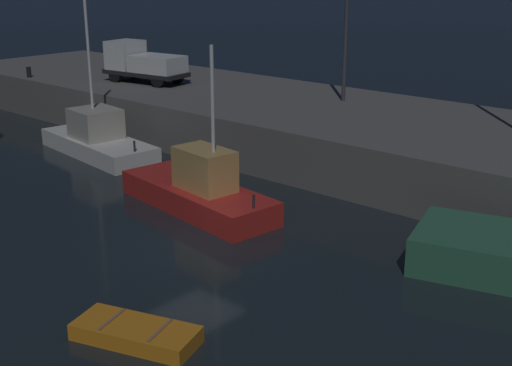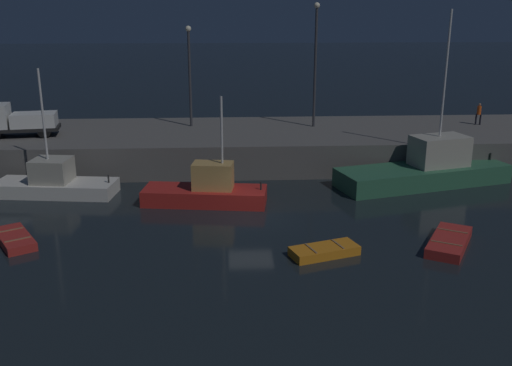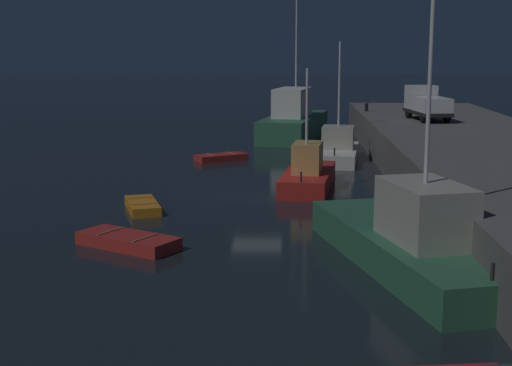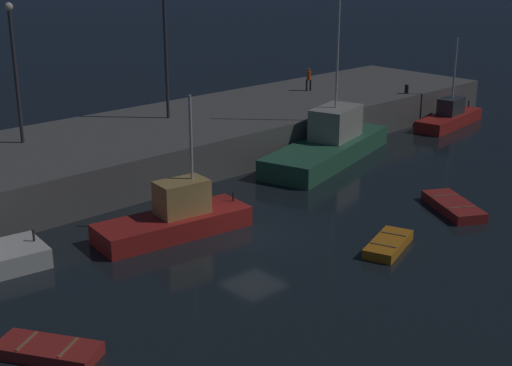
{
  "view_description": "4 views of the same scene",
  "coord_description": "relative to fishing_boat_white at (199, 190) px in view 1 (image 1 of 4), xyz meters",
  "views": [
    {
      "loc": [
        15.52,
        -14.6,
        9.18
      ],
      "look_at": [
        -0.06,
        3.18,
        1.46
      ],
      "focal_mm": 47.81,
      "sensor_mm": 36.0,
      "label": 1
    },
    {
      "loc": [
        -1.36,
        -29.99,
        11.23
      ],
      "look_at": [
        0.37,
        1.45,
        1.58
      ],
      "focal_mm": 40.53,
      "sensor_mm": 36.0,
      "label": 2
    },
    {
      "loc": [
        36.29,
        1.47,
        7.59
      ],
      "look_at": [
        3.46,
        0.1,
        1.38
      ],
      "focal_mm": 51.71,
      "sensor_mm": 36.0,
      "label": 3
    },
    {
      "loc": [
        -20.96,
        -22.33,
        12.68
      ],
      "look_at": [
        2.21,
        2.19,
        1.51
      ],
      "focal_mm": 50.53,
      "sensor_mm": 36.0,
      "label": 4
    }
  ],
  "objects": [
    {
      "name": "utility_truck",
      "position": [
        -13.59,
        8.68,
        2.69
      ],
      "size": [
        5.42,
        2.67,
        2.36
      ],
      "color": "black",
      "rests_on": "pier_quay"
    },
    {
      "name": "pier_quay",
      "position": [
        2.47,
        9.95,
        0.37
      ],
      "size": [
        63.07,
        10.77,
        2.32
      ],
      "color": "#5B5956",
      "rests_on": "ground"
    },
    {
      "name": "dinghy_orange_near",
      "position": [
        5.7,
        -7.81,
        -0.57
      ],
      "size": [
        3.46,
        2.25,
        0.48
      ],
      "color": "orange",
      "rests_on": "ground"
    },
    {
      "name": "fishing_trawler_green",
      "position": [
        -9.49,
        2.22,
        -0.01
      ],
      "size": [
        7.66,
        3.42,
        7.76
      ],
      "color": "silver",
      "rests_on": "ground"
    },
    {
      "name": "bollard_central",
      "position": [
        -20.33,
        5.19,
        1.85
      ],
      "size": [
        0.28,
        0.28,
        0.64
      ],
      "primitive_type": "cylinder",
      "color": "black",
      "rests_on": "pier_quay"
    },
    {
      "name": "fishing_boat_white",
      "position": [
        0.0,
        0.0,
        0.0
      ],
      "size": [
        7.5,
        3.34,
        6.39
      ],
      "color": "red",
      "rests_on": "ground"
    },
    {
      "name": "ground_plane",
      "position": [
        2.47,
        -2.63,
        -0.79
      ],
      "size": [
        320.0,
        320.0,
        0.0
      ],
      "primitive_type": "plane",
      "color": "black"
    },
    {
      "name": "lamp_post_west",
      "position": [
        -1.47,
        11.8,
        5.96
      ],
      "size": [
        0.44,
        0.44,
        7.54
      ],
      "color": "#38383D",
      "rests_on": "pier_quay"
    }
  ]
}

